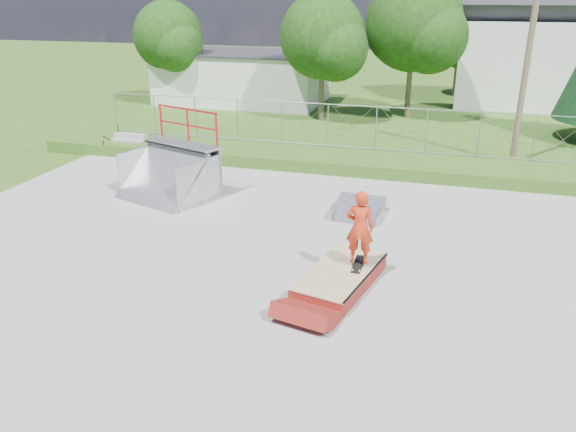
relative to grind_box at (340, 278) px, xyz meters
The scene contains 17 objects.
ground 2.73m from the grind_box, behind, with size 120.00×120.00×0.00m, color #2C5919.
concrete_pad 2.72m from the grind_box, behind, with size 20.00×16.00×0.04m, color #9C9C99.
grass_berm 10.22m from the grind_box, 105.28° to the left, with size 24.00×3.00×0.50m, color #2C5919.
grind_box is the anchor object (origin of this frame).
quarter_pipe 8.33m from the grind_box, 146.64° to the left, with size 2.87×2.43×2.87m, color #96989D, non-canonical shape.
flat_bank_ramp 4.56m from the grind_box, 93.97° to the left, with size 1.51×1.61×0.46m, color #96989D, non-canonical shape.
skateboard 0.55m from the grind_box, 41.96° to the left, with size 0.22×0.80×0.02m, color black.
skater 1.25m from the grind_box, 41.96° to the left, with size 0.66×0.43×1.80m, color red.
concrete_stairs 14.40m from the grind_box, 141.01° to the left, with size 1.50×1.60×0.80m, color #9C9C99, non-canonical shape.
chain_link_fence 11.25m from the grind_box, 103.93° to the left, with size 20.00×0.06×1.80m, color gray, non-canonical shape.
utility_building_flat 24.82m from the grind_box, 115.56° to the left, with size 10.00×6.00×3.00m, color white.
gable_house 27.35m from the grind_box, 76.55° to the left, with size 8.40×6.08×8.94m.
utility_pole 13.79m from the grind_box, 68.75° to the left, with size 0.24×0.24×8.00m, color brown.
tree_left_near 19.16m from the grind_box, 103.73° to the left, with size 4.76×4.48×6.65m.
tree_center 20.70m from the grind_box, 89.74° to the left, with size 5.44×5.12×7.60m.
tree_left_far 25.13m from the grind_box, 125.59° to the left, with size 4.42×4.16×6.18m.
tree_back_mid 28.54m from the grind_box, 84.90° to the left, with size 4.08×3.84×5.70m.
Camera 1 is at (4.78, -12.10, 6.53)m, focal length 35.00 mm.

